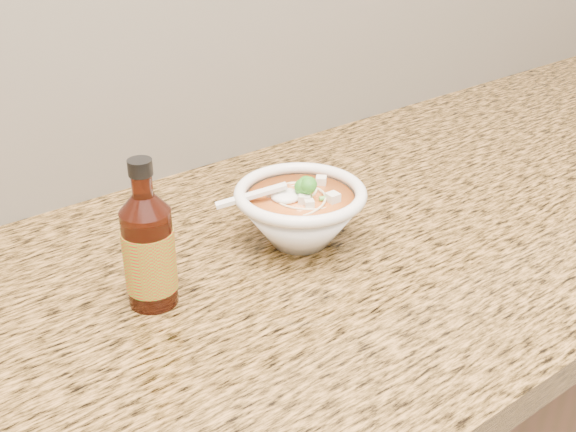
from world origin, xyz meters
TOP-DOWN VIEW (x-y plane):
  - counter_slab at (0.00, 1.68)m, footprint 4.00×0.68m
  - soup_bowl at (0.22, 1.70)m, footprint 0.19×0.17m
  - hot_sauce_bottle at (-0.00, 1.69)m, footprint 0.07×0.07m

SIDE VIEW (x-z plane):
  - counter_slab at x=0.00m, z-range 0.86..0.90m
  - soup_bowl at x=0.22m, z-range 0.89..0.99m
  - hot_sauce_bottle at x=0.00m, z-range 0.88..1.06m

